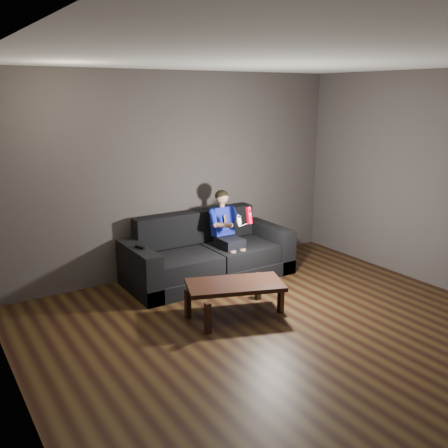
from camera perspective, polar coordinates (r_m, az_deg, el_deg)
floor at (r=5.19m, az=8.03°, el=-13.08°), size 5.00×5.00×0.00m
back_wall at (r=6.77m, az=-5.43°, el=5.66°), size 5.00×0.04×2.70m
left_wall at (r=3.65m, az=-22.63°, el=-3.32°), size 0.04×5.00×2.70m
ceiling at (r=4.61m, az=9.28°, el=18.16°), size 5.00×5.00×0.02m
sofa at (r=6.67m, az=-1.87°, el=-3.90°), size 2.21×0.95×0.85m
child at (r=6.62m, az=0.25°, el=-0.19°), size 0.43×0.52×1.05m
wii_remote_red at (r=6.29m, az=2.87°, el=1.00°), size 0.06×0.09×0.22m
nunchuk_white at (r=6.22m, az=1.70°, el=0.40°), size 0.06×0.10×0.16m
wii_remote_black at (r=6.07m, az=-9.60°, el=-2.64°), size 0.08×0.15×0.03m
coffee_table at (r=5.55m, az=1.26°, el=-7.24°), size 1.17×0.86×0.38m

